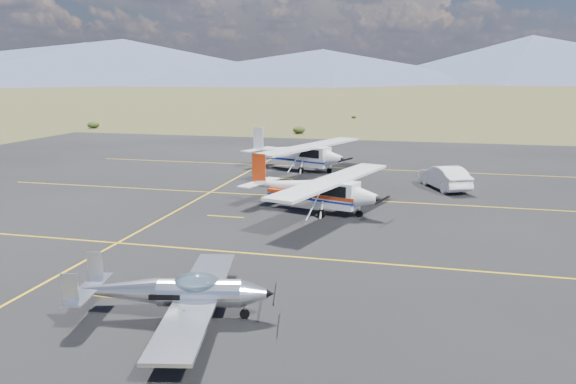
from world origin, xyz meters
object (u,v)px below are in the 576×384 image
at_px(aircraft_low_wing, 177,292).
at_px(aircraft_cessna, 314,188).
at_px(aircraft_plain, 297,152).
at_px(sedan, 445,177).

relative_size(aircraft_low_wing, aircraft_cessna, 0.72).
bearing_deg(aircraft_plain, sedan, -2.98).
bearing_deg(aircraft_low_wing, aircraft_cessna, 72.53).
xyz_separation_m(aircraft_cessna, aircraft_plain, (-3.75, 12.54, 0.09)).
bearing_deg(sedan, aircraft_cessna, 23.85).
bearing_deg(aircraft_plain, aircraft_cessna, -52.70).
bearing_deg(sedan, aircraft_plain, -48.03).
distance_m(aircraft_cessna, sedan, 10.52).
bearing_deg(aircraft_plain, aircraft_low_wing, -64.25).
bearing_deg(aircraft_cessna, aircraft_plain, 123.38).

